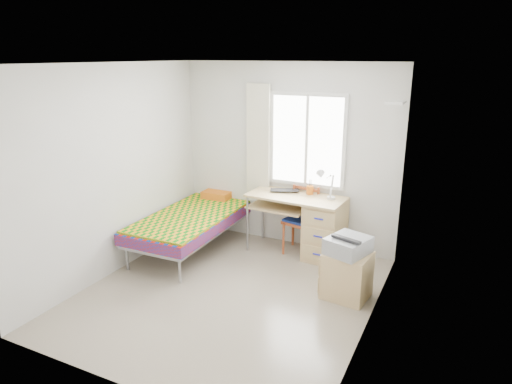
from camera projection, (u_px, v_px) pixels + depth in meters
floor at (229, 293)px, 5.35m from camera, size 3.50×3.50×0.00m
ceiling at (224, 63)px, 4.59m from camera, size 3.50×3.50×0.00m
wall_back at (287, 156)px, 6.48m from camera, size 3.20×0.00×3.20m
wall_left at (114, 171)px, 5.64m from camera, size 0.00×3.50×3.50m
wall_right at (375, 207)px, 4.30m from camera, size 0.00×3.50×3.50m
window at (307, 141)px, 6.26m from camera, size 1.10×0.04×1.30m
curtain at (258, 144)px, 6.55m from camera, size 0.35×0.05×1.70m
floating_shelf at (396, 102)px, 5.31m from camera, size 0.20×0.32×0.03m
bed at (197, 217)px, 6.52m from camera, size 1.03×2.16×0.93m
desk at (320, 226)px, 6.20m from camera, size 1.36×0.68×0.83m
chair at (303, 216)px, 6.36m from camera, size 0.48×0.48×0.94m
cabinet at (347, 275)px, 5.20m from camera, size 0.55×0.50×0.54m
printer at (348, 245)px, 5.10m from camera, size 0.52×0.56×0.20m
laptop at (284, 192)px, 6.37m from camera, size 0.46×0.39×0.03m
pen_cup at (310, 190)px, 6.30m from camera, size 0.11×0.11×0.12m
task_lamp at (325, 181)px, 5.95m from camera, size 0.23×0.33×0.43m
book at (282, 211)px, 6.37m from camera, size 0.21×0.26×0.02m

